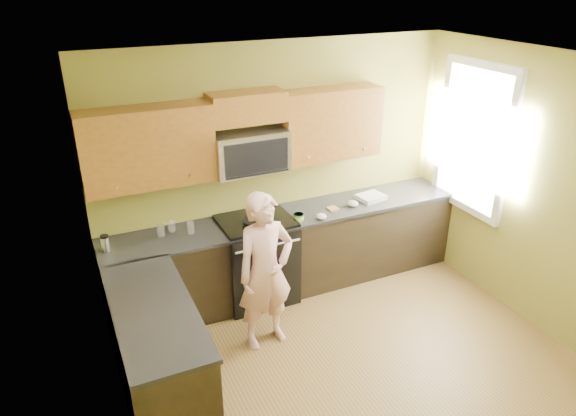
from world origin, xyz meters
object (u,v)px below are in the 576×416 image
travel_mug (107,251)px  frying_pan (257,225)px  woman (266,272)px  stove (257,259)px  butter_tub (299,219)px  microwave (250,171)px

travel_mug → frying_pan: bearing=-5.1°
woman → travel_mug: woman is taller
stove → butter_tub: 0.64m
frying_pan → travel_mug: 1.47m
stove → frying_pan: size_ratio=1.95×
woman → travel_mug: size_ratio=9.34×
stove → frying_pan: bearing=-106.9°
stove → woman: bearing=-105.1°
woman → travel_mug: 1.51m
frying_pan → travel_mug: (-1.46, 0.13, -0.03)m
woman → butter_tub: (0.64, 0.61, 0.14)m
microwave → travel_mug: bearing=-175.6°
microwave → stove: bearing=-90.0°
woman → frying_pan: bearing=69.2°
stove → microwave: 0.98m
stove → butter_tub: butter_tub is taller
butter_tub → travel_mug: bearing=175.9°
stove → butter_tub: size_ratio=8.58×
stove → woman: size_ratio=0.61×
woman → stove: bearing=68.9°
stove → woman: (-0.20, -0.74, 0.31)m
butter_tub → travel_mug: 1.94m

